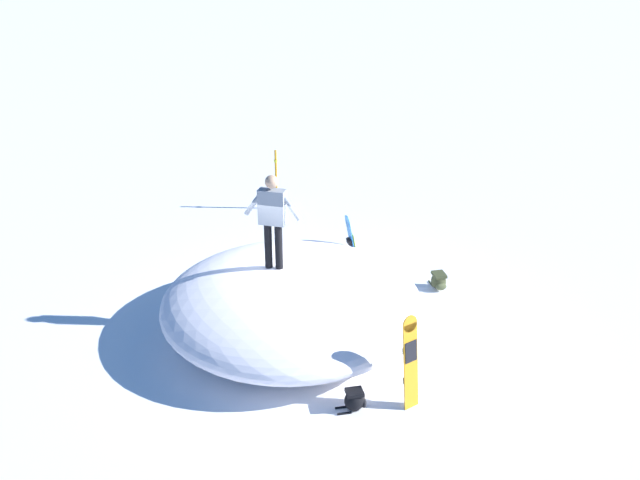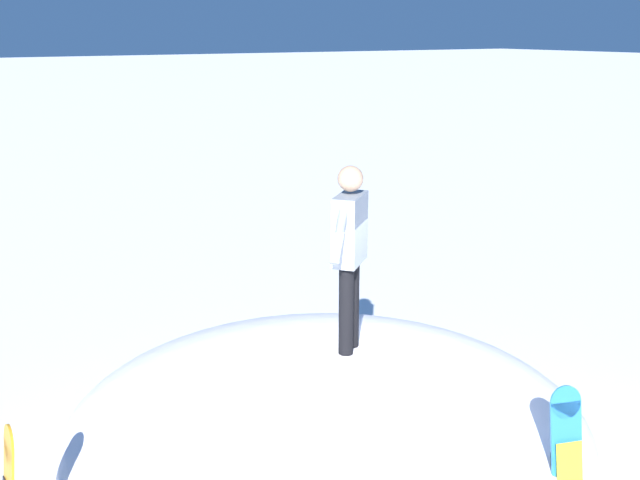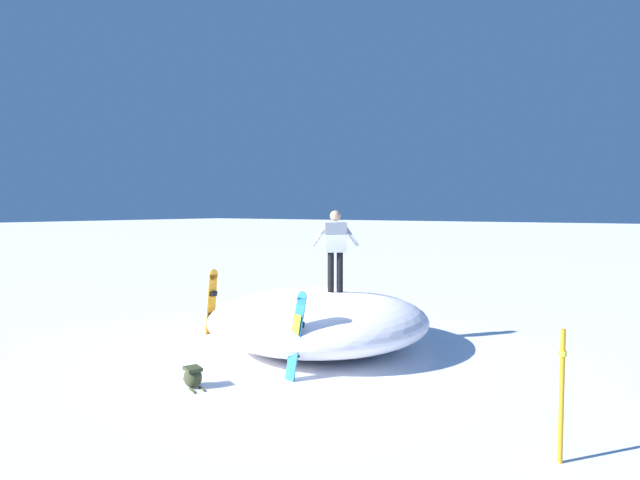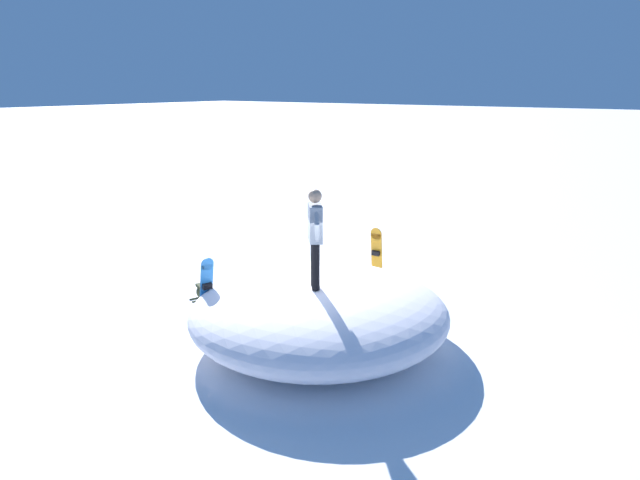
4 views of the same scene
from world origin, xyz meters
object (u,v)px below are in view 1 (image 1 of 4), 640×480
snowboard_secondary_upright (352,249)px  backpack_near (439,281)px  snowboard_primary_upright (410,361)px  trail_marker_pole (276,178)px  backpack_far (355,400)px  snowboarder_standing (273,215)px

snowboard_secondary_upright → backpack_near: 1.94m
backpack_near → snowboard_primary_upright: bearing=-140.0°
snowboard_primary_upright → trail_marker_pole: 8.70m
snowboard_secondary_upright → backpack_near: size_ratio=2.71×
trail_marker_pole → backpack_far: bearing=-112.7°
snowboard_primary_upright → snowboard_secondary_upright: 4.13m
snowboarder_standing → trail_marker_pole: size_ratio=1.09×
snowboard_secondary_upright → backpack_far: 4.26m
snowboarder_standing → trail_marker_pole: (3.07, 5.11, -1.43)m
snowboard_primary_upright → backpack_far: 1.07m
backpack_far → snowboard_secondary_upright: bearing=54.2°
trail_marker_pole → snowboard_primary_upright: bearing=-107.0°
snowboard_secondary_upright → snowboarder_standing: bearing=-165.7°
backpack_near → backpack_far: size_ratio=1.12×
snowboard_secondary_upright → trail_marker_pole: (0.86, 4.54, 0.04)m
backpack_far → trail_marker_pole: trail_marker_pole is taller
snowboarder_standing → snowboard_primary_upright: size_ratio=1.11×
backpack_near → backpack_far: backpack_far is taller
snowboard_secondary_upright → backpack_near: snowboard_secondary_upright is taller
snowboard_primary_upright → snowboard_secondary_upright: snowboard_primary_upright is taller
backpack_near → backpack_far: bearing=-150.1°
snowboard_primary_upright → backpack_far: size_ratio=3.08×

